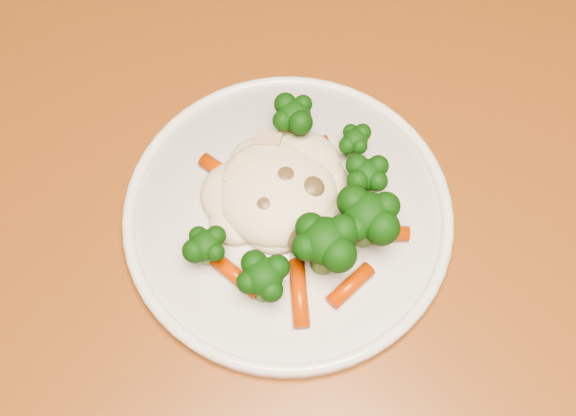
# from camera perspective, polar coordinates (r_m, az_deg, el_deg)

# --- Properties ---
(dining_table) EXTENTS (1.33, 1.06, 0.75)m
(dining_table) POSITION_cam_1_polar(r_m,az_deg,el_deg) (0.69, 2.31, -0.62)
(dining_table) COLOR brown
(dining_table) RESTS_ON ground
(plate) EXTENTS (0.26, 0.26, 0.01)m
(plate) POSITION_cam_1_polar(r_m,az_deg,el_deg) (0.57, 0.00, -0.61)
(plate) COLOR white
(plate) RESTS_ON dining_table
(meal) EXTENTS (0.18, 0.16, 0.05)m
(meal) POSITION_cam_1_polar(r_m,az_deg,el_deg) (0.54, 0.95, 0.21)
(meal) COLOR beige
(meal) RESTS_ON plate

